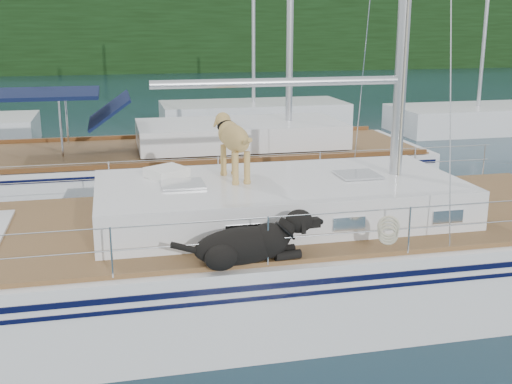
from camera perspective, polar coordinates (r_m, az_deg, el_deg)
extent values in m
plane|color=black|center=(9.68, -2.66, -9.66)|extent=(120.00, 120.00, 0.00)
cube|color=black|center=(53.71, -11.54, 13.54)|extent=(90.00, 3.00, 6.00)
cube|color=#595147|center=(55.00, -11.44, 11.06)|extent=(92.00, 1.00, 1.20)
cube|color=white|center=(9.49, -2.70, -6.91)|extent=(12.00, 3.80, 1.40)
cube|color=brown|center=(9.24, -2.75, -2.71)|extent=(11.52, 3.50, 0.06)
cube|color=white|center=(9.32, 2.07, -0.59)|extent=(5.20, 2.50, 0.55)
cylinder|color=silver|center=(9.02, 2.17, 9.72)|extent=(3.60, 0.12, 0.12)
cylinder|color=silver|center=(7.43, -0.42, -2.35)|extent=(10.56, 0.01, 0.01)
cylinder|color=silver|center=(10.76, -4.44, 3.05)|extent=(10.56, 0.01, 0.01)
cube|color=#1B4AAE|center=(10.20, -10.63, -0.95)|extent=(0.58, 0.41, 0.04)
cube|color=white|center=(9.52, -7.94, 1.75)|extent=(0.70, 0.67, 0.14)
torus|color=beige|center=(7.96, 11.70, -3.00)|extent=(0.35, 0.22, 0.34)
cube|color=white|center=(15.32, -5.82, 1.34)|extent=(11.00, 3.50, 1.30)
cube|color=brown|center=(15.18, -5.88, 3.73)|extent=(10.56, 3.29, 0.06)
cube|color=white|center=(15.30, -1.44, 5.23)|extent=(4.80, 2.30, 0.55)
cube|color=#0E163D|center=(14.93, -18.43, 8.30)|extent=(2.40, 2.30, 0.08)
cube|color=white|center=(25.54, -0.22, 6.76)|extent=(7.20, 3.00, 1.10)
cube|color=white|center=(25.80, 19.03, 6.03)|extent=(6.40, 3.00, 1.10)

